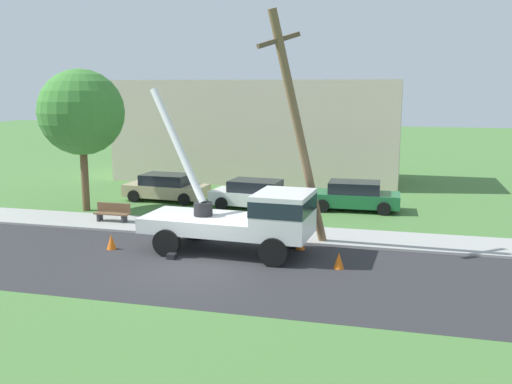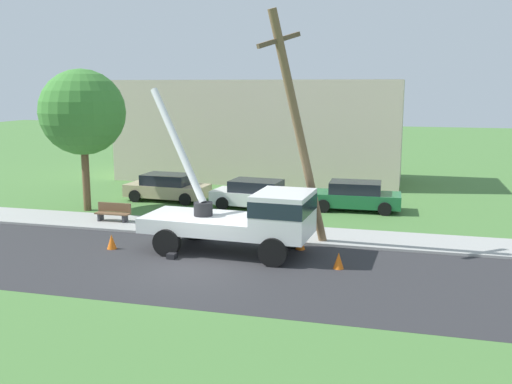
{
  "view_description": "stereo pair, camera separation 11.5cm",
  "coord_description": "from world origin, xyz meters",
  "px_view_note": "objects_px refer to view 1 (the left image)",
  "views": [
    {
      "loc": [
        6.68,
        -17.59,
        6.05
      ],
      "look_at": [
        1.58,
        2.22,
        2.26
      ],
      "focal_mm": 40.33,
      "sensor_mm": 36.0,
      "label": 1
    },
    {
      "loc": [
        6.79,
        -17.57,
        6.05
      ],
      "look_at": [
        1.58,
        2.22,
        2.26
      ],
      "focal_mm": 40.33,
      "sensor_mm": 36.0,
      "label": 2
    }
  ],
  "objects_px": {
    "utility_truck": "(249,216)",
    "parked_sedan_green": "(354,196)",
    "traffic_cone_ahead": "(339,260)",
    "park_bench": "(113,213)",
    "parked_sedan_white": "(255,194)",
    "parked_sedan_tan": "(166,187)",
    "traffic_cone_behind": "(111,242)",
    "traffic_cone_curbside": "(300,242)",
    "leaning_utility_pole": "(298,129)",
    "roadside_tree_near": "(81,113)"
  },
  "relations": [
    {
      "from": "leaning_utility_pole",
      "to": "parked_sedan_tan",
      "type": "xyz_separation_m",
      "value": [
        -8.41,
        7.21,
        -3.77
      ]
    },
    {
      "from": "traffic_cone_behind",
      "to": "roadside_tree_near",
      "type": "distance_m",
      "value": 8.68
    },
    {
      "from": "leaning_utility_pole",
      "to": "utility_truck",
      "type": "bearing_deg",
      "value": -142.33
    },
    {
      "from": "traffic_cone_ahead",
      "to": "park_bench",
      "type": "height_order",
      "value": "park_bench"
    },
    {
      "from": "traffic_cone_behind",
      "to": "parked_sedan_tan",
      "type": "distance_m",
      "value": 9.33
    },
    {
      "from": "traffic_cone_behind",
      "to": "parked_sedan_tan",
      "type": "xyz_separation_m",
      "value": [
        -1.7,
        9.17,
        0.43
      ]
    },
    {
      "from": "leaning_utility_pole",
      "to": "parked_sedan_white",
      "type": "height_order",
      "value": "leaning_utility_pole"
    },
    {
      "from": "utility_truck",
      "to": "parked_sedan_green",
      "type": "xyz_separation_m",
      "value": [
        3.07,
        8.49,
        -0.7
      ]
    },
    {
      "from": "traffic_cone_ahead",
      "to": "parked_sedan_white",
      "type": "relative_size",
      "value": 0.12
    },
    {
      "from": "utility_truck",
      "to": "parked_sedan_white",
      "type": "bearing_deg",
      "value": 102.84
    },
    {
      "from": "traffic_cone_behind",
      "to": "roadside_tree_near",
      "type": "xyz_separation_m",
      "value": [
        -4.54,
        5.88,
        4.5
      ]
    },
    {
      "from": "leaning_utility_pole",
      "to": "traffic_cone_behind",
      "type": "distance_m",
      "value": 8.15
    },
    {
      "from": "parked_sedan_tan",
      "to": "parked_sedan_white",
      "type": "relative_size",
      "value": 0.99
    },
    {
      "from": "parked_sedan_green",
      "to": "leaning_utility_pole",
      "type": "bearing_deg",
      "value": -101.72
    },
    {
      "from": "traffic_cone_curbside",
      "to": "park_bench",
      "type": "distance_m",
      "value": 9.07
    },
    {
      "from": "parked_sedan_tan",
      "to": "parked_sedan_green",
      "type": "distance_m",
      "value": 9.92
    },
    {
      "from": "parked_sedan_white",
      "to": "traffic_cone_curbside",
      "type": "bearing_deg",
      "value": -62.52
    },
    {
      "from": "leaning_utility_pole",
      "to": "roadside_tree_near",
      "type": "xyz_separation_m",
      "value": [
        -11.24,
        3.92,
        0.3
      ]
    },
    {
      "from": "parked_sedan_tan",
      "to": "roadside_tree_near",
      "type": "bearing_deg",
      "value": -130.73
    },
    {
      "from": "parked_sedan_green",
      "to": "utility_truck",
      "type": "bearing_deg",
      "value": -109.85
    },
    {
      "from": "utility_truck",
      "to": "parked_sedan_green",
      "type": "bearing_deg",
      "value": 70.15
    },
    {
      "from": "traffic_cone_curbside",
      "to": "park_bench",
      "type": "bearing_deg",
      "value": 167.21
    },
    {
      "from": "leaning_utility_pole",
      "to": "parked_sedan_white",
      "type": "bearing_deg",
      "value": 117.01
    },
    {
      "from": "parked_sedan_tan",
      "to": "traffic_cone_curbside",
      "type": "bearing_deg",
      "value": -40.84
    },
    {
      "from": "parked_sedan_white",
      "to": "parked_sedan_green",
      "type": "bearing_deg",
      "value": 9.64
    },
    {
      "from": "traffic_cone_behind",
      "to": "roadside_tree_near",
      "type": "bearing_deg",
      "value": 127.66
    },
    {
      "from": "roadside_tree_near",
      "to": "traffic_cone_ahead",
      "type": "bearing_deg",
      "value": -24.93
    },
    {
      "from": "traffic_cone_curbside",
      "to": "parked_sedan_tan",
      "type": "height_order",
      "value": "parked_sedan_tan"
    },
    {
      "from": "traffic_cone_curbside",
      "to": "utility_truck",
      "type": "bearing_deg",
      "value": -149.98
    },
    {
      "from": "traffic_cone_curbside",
      "to": "park_bench",
      "type": "relative_size",
      "value": 0.35
    },
    {
      "from": "traffic_cone_ahead",
      "to": "parked_sedan_white",
      "type": "distance_m",
      "value": 10.05
    },
    {
      "from": "traffic_cone_behind",
      "to": "parked_sedan_white",
      "type": "height_order",
      "value": "parked_sedan_white"
    },
    {
      "from": "leaning_utility_pole",
      "to": "parked_sedan_green",
      "type": "distance_m",
      "value": 8.35
    },
    {
      "from": "utility_truck",
      "to": "parked_sedan_white",
      "type": "height_order",
      "value": "utility_truck"
    },
    {
      "from": "utility_truck",
      "to": "parked_sedan_white",
      "type": "relative_size",
      "value": 1.49
    },
    {
      "from": "utility_truck",
      "to": "parked_sedan_tan",
      "type": "height_order",
      "value": "utility_truck"
    },
    {
      "from": "utility_truck",
      "to": "traffic_cone_curbside",
      "type": "xyz_separation_m",
      "value": [
        1.72,
        1.0,
        -1.13
      ]
    },
    {
      "from": "utility_truck",
      "to": "parked_sedan_tan",
      "type": "distance_m",
      "value": 10.87
    },
    {
      "from": "traffic_cone_curbside",
      "to": "leaning_utility_pole",
      "type": "bearing_deg",
      "value": 130.38
    },
    {
      "from": "traffic_cone_behind",
      "to": "park_bench",
      "type": "distance_m",
      "value": 4.25
    },
    {
      "from": "traffic_cone_ahead",
      "to": "parked_sedan_tan",
      "type": "bearing_deg",
      "value": 137.54
    },
    {
      "from": "parked_sedan_tan",
      "to": "park_bench",
      "type": "bearing_deg",
      "value": -92.83
    },
    {
      "from": "leaning_utility_pole",
      "to": "roadside_tree_near",
      "type": "height_order",
      "value": "leaning_utility_pole"
    },
    {
      "from": "traffic_cone_behind",
      "to": "traffic_cone_curbside",
      "type": "height_order",
      "value": "same"
    },
    {
      "from": "parked_sedan_green",
      "to": "roadside_tree_near",
      "type": "bearing_deg",
      "value": -165.19
    },
    {
      "from": "utility_truck",
      "to": "traffic_cone_behind",
      "type": "distance_m",
      "value": 5.33
    },
    {
      "from": "leaning_utility_pole",
      "to": "traffic_cone_behind",
      "type": "bearing_deg",
      "value": -163.74
    },
    {
      "from": "traffic_cone_ahead",
      "to": "parked_sedan_tan",
      "type": "distance_m",
      "value": 13.88
    },
    {
      "from": "leaning_utility_pole",
      "to": "park_bench",
      "type": "height_order",
      "value": "leaning_utility_pole"
    },
    {
      "from": "leaning_utility_pole",
      "to": "traffic_cone_curbside",
      "type": "bearing_deg",
      "value": -49.62
    }
  ]
}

